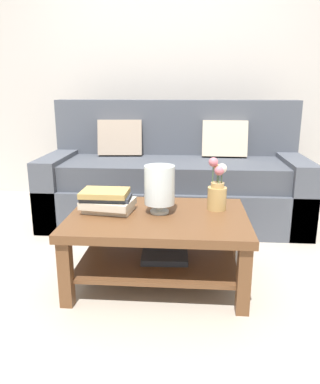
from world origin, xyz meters
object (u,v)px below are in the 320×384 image
Objects in this scene: couch at (174,180)px; glass_hurricane_vase at (160,186)px; coffee_table at (158,233)px; book_stack_main at (107,201)px; flower_pitcher at (217,190)px.

couch is 1.16m from glass_hurricane_vase.
coffee_table is 3.66× the size of glass_hurricane_vase.
coffee_table is 3.22× the size of book_stack_main.
flower_pitcher is (0.35, 0.13, 0.24)m from coffee_table.
flower_pitcher is at bearing -73.48° from couch.
couch is 1.18m from coffee_table.
book_stack_main reaches higher than coffee_table.
flower_pitcher is at bearing 20.58° from coffee_table.
book_stack_main is 0.68m from flower_pitcher.
couch is 2.12× the size of coffee_table.
glass_hurricane_vase reaches higher than coffee_table.
couch is 6.88× the size of flower_pitcher.
coffee_table is (-0.04, -1.18, -0.05)m from couch.
book_stack_main is 1.14× the size of glass_hurricane_vase.
couch is at bearing 88.03° from glass_hurricane_vase.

